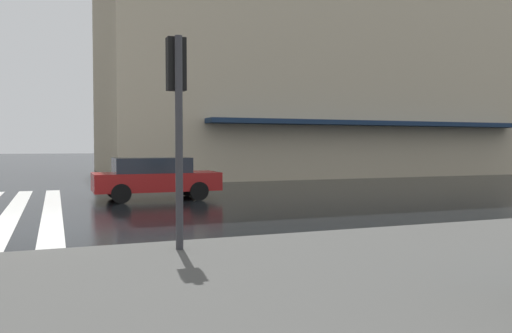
# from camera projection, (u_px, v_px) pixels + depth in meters

# --- Properties ---
(ground_plane) EXTENTS (220.00, 220.00, 0.00)m
(ground_plane) POSITION_uv_depth(u_px,v_px,m) (49.00, 230.00, 11.20)
(ground_plane) COLOR black
(haussmann_block_corner) EXTENTS (16.50, 27.42, 21.67)m
(haussmann_block_corner) POSITION_uv_depth(u_px,v_px,m) (311.00, 16.00, 35.48)
(haussmann_block_corner) COLOR beige
(haussmann_block_corner) RESTS_ON ground_plane
(traffic_signal_post) EXTENTS (0.44, 0.30, 3.41)m
(traffic_signal_post) POSITION_uv_depth(u_px,v_px,m) (177.00, 96.00, 8.40)
(traffic_signal_post) COLOR #333338
(traffic_signal_post) RESTS_ON sidewalk_pavement
(car_red) EXTENTS (1.85, 4.10, 1.41)m
(car_red) POSITION_uv_depth(u_px,v_px,m) (155.00, 177.00, 17.46)
(car_red) COLOR maroon
(car_red) RESTS_ON ground_plane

